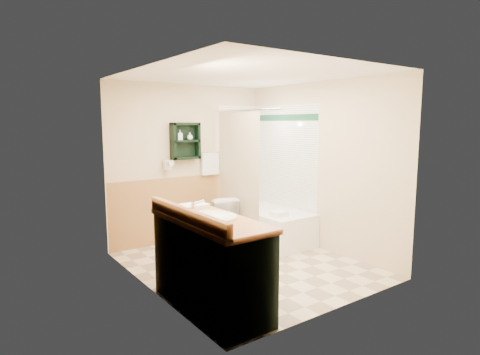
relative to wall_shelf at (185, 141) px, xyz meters
name	(u,v)px	position (x,y,z in m)	size (l,w,h in m)	color
floor	(246,265)	(0.10, -1.41, -1.55)	(3.00, 3.00, 0.00)	beige
back_wall	(188,163)	(0.10, 0.11, -0.35)	(2.60, 0.04, 2.40)	beige
left_wall	(146,182)	(-1.22, -1.41, -0.35)	(0.04, 3.00, 2.40)	beige
right_wall	(320,166)	(1.42, -1.41, -0.35)	(0.04, 3.00, 2.40)	beige
ceiling	(246,73)	(0.10, -1.41, 0.87)	(2.60, 3.00, 0.04)	white
wainscot_left	(151,245)	(-1.19, -1.41, -1.05)	(2.98, 2.98, 1.00)	tan
wainscot_back	(190,208)	(0.10, 0.08, -1.05)	(2.58, 2.58, 1.00)	tan
mirror_frame	(173,157)	(-1.17, -1.96, -0.05)	(1.30, 1.30, 1.00)	brown
mirror_glass	(173,157)	(-1.17, -1.96, -0.05)	(1.20, 1.20, 0.90)	white
tile_right	(283,172)	(1.38, -0.66, -0.50)	(1.50, 1.50, 2.10)	white
tile_back	(243,169)	(1.13, 0.07, -0.50)	(0.95, 0.95, 2.10)	white
tile_accent	(283,118)	(1.37, -0.66, 0.35)	(1.50, 1.50, 0.10)	#14492E
wall_shelf	(185,141)	(0.00, 0.00, 0.00)	(0.45, 0.15, 0.55)	black
hair_dryer	(167,165)	(-0.30, 0.02, -0.35)	(0.10, 0.24, 0.18)	silver
towel_bar	(210,153)	(0.45, 0.04, -0.20)	(0.40, 0.06, 0.40)	white
curtain_rod	(245,110)	(0.63, -0.66, 0.45)	(0.03, 0.03, 1.60)	silver
shower_curtain	(238,167)	(0.63, -0.48, -0.40)	(1.05, 1.05, 1.70)	beige
vanity	(210,263)	(-0.89, -2.17, -1.09)	(0.59, 1.45, 0.92)	black
bathtub	(267,225)	(1.03, -0.70, -1.30)	(0.74, 1.50, 0.49)	white
toilet	(219,219)	(0.40, -0.29, -1.20)	(0.40, 0.72, 0.70)	white
counter_towel	(194,206)	(-0.80, -1.67, -0.61)	(0.28, 0.22, 0.04)	white
vanity_book	(158,196)	(-1.06, -1.34, -0.53)	(0.16, 0.02, 0.21)	black
tub_towel	(279,214)	(0.87, -1.15, -1.02)	(0.22, 0.18, 0.07)	white
soap_bottle_a	(180,138)	(-0.09, -0.01, 0.05)	(0.07, 0.15, 0.07)	white
soap_bottle_b	(190,137)	(0.07, -0.01, 0.06)	(0.09, 0.11, 0.09)	white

